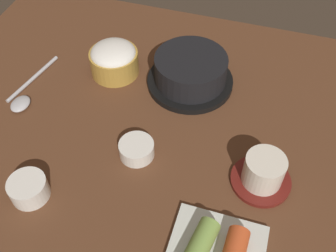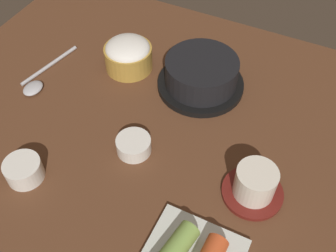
% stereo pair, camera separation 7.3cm
% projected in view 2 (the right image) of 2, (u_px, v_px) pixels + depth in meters
% --- Properties ---
extents(dining_table, '(1.00, 0.76, 0.02)m').
position_uv_depth(dining_table, '(163.00, 129.00, 0.78)').
color(dining_table, '#56331E').
rests_on(dining_table, ground).
extents(stone_pot, '(0.18, 0.18, 0.07)m').
position_uv_depth(stone_pot, '(201.00, 74.00, 0.82)').
color(stone_pot, black).
rests_on(stone_pot, dining_table).
extents(rice_bowl, '(0.10, 0.10, 0.07)m').
position_uv_depth(rice_bowl, '(128.00, 54.00, 0.85)').
color(rice_bowl, '#B78C38').
rests_on(rice_bowl, dining_table).
extents(tea_cup_with_saucer, '(0.10, 0.10, 0.06)m').
position_uv_depth(tea_cup_with_saucer, '(255.00, 184.00, 0.65)').
color(tea_cup_with_saucer, maroon).
rests_on(tea_cup_with_saucer, dining_table).
extents(banchan_cup_center, '(0.06, 0.06, 0.03)m').
position_uv_depth(banchan_cup_center, '(134.00, 145.00, 0.72)').
color(banchan_cup_center, white).
rests_on(banchan_cup_center, dining_table).
extents(side_bowl_near, '(0.06, 0.06, 0.04)m').
position_uv_depth(side_bowl_near, '(24.00, 170.00, 0.68)').
color(side_bowl_near, white).
rests_on(side_bowl_near, dining_table).
extents(spoon, '(0.05, 0.18, 0.01)m').
position_uv_depth(spoon, '(39.00, 80.00, 0.84)').
color(spoon, '#B7B7BC').
rests_on(spoon, dining_table).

